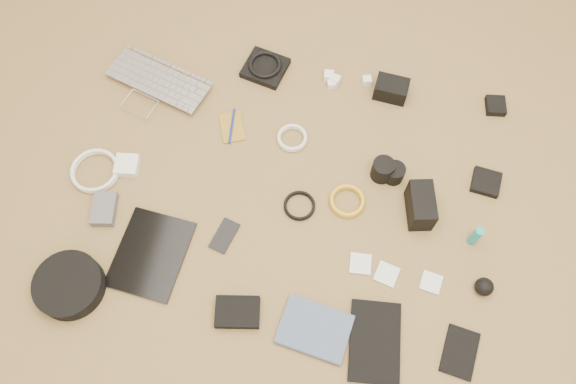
% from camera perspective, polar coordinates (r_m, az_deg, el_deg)
% --- Properties ---
extents(laptop, '(0.43, 0.36, 0.03)m').
position_cam_1_polar(laptop, '(2.09, -13.75, 9.90)').
color(laptop, '#BBBBC0').
rests_on(laptop, ground).
extents(headphone_pouch, '(0.17, 0.17, 0.03)m').
position_cam_1_polar(headphone_pouch, '(2.10, -2.33, 12.48)').
color(headphone_pouch, black).
rests_on(headphone_pouch, ground).
extents(headphones, '(0.15, 0.15, 0.02)m').
position_cam_1_polar(headphones, '(2.08, -2.35, 12.82)').
color(headphones, black).
rests_on(headphones, headphone_pouch).
extents(charger_a, '(0.04, 0.04, 0.03)m').
position_cam_1_polar(charger_a, '(2.07, 4.80, 11.25)').
color(charger_a, white).
rests_on(charger_a, ground).
extents(charger_b, '(0.04, 0.04, 0.03)m').
position_cam_1_polar(charger_b, '(2.08, 4.16, 11.66)').
color(charger_b, white).
rests_on(charger_b, ground).
extents(charger_c, '(0.04, 0.04, 0.03)m').
position_cam_1_polar(charger_c, '(2.08, 8.01, 11.13)').
color(charger_c, white).
rests_on(charger_c, ground).
extents(charger_d, '(0.03, 0.03, 0.02)m').
position_cam_1_polar(charger_d, '(2.06, 4.42, 10.87)').
color(charger_d, white).
rests_on(charger_d, ground).
extents(dslr_camera, '(0.12, 0.09, 0.07)m').
position_cam_1_polar(dslr_camera, '(2.05, 10.44, 10.25)').
color(dslr_camera, black).
rests_on(dslr_camera, ground).
extents(lens_pouch, '(0.07, 0.08, 0.03)m').
position_cam_1_polar(lens_pouch, '(2.13, 20.34, 8.23)').
color(lens_pouch, black).
rests_on(lens_pouch, ground).
extents(notebook_olive, '(0.12, 0.14, 0.01)m').
position_cam_1_polar(notebook_olive, '(1.98, -5.71, 6.59)').
color(notebook_olive, olive).
rests_on(notebook_olive, ground).
extents(pen_blue, '(0.02, 0.14, 0.01)m').
position_cam_1_polar(pen_blue, '(1.97, -5.73, 6.70)').
color(pen_blue, '#122196').
rests_on(pen_blue, notebook_olive).
extents(cable_white_a, '(0.11, 0.11, 0.01)m').
position_cam_1_polar(cable_white_a, '(1.94, 0.43, 5.42)').
color(cable_white_a, white).
rests_on(cable_white_a, ground).
extents(lens_a, '(0.09, 0.09, 0.08)m').
position_cam_1_polar(lens_a, '(1.87, 9.57, 2.25)').
color(lens_a, black).
rests_on(lens_a, ground).
extents(lens_b, '(0.09, 0.09, 0.06)m').
position_cam_1_polar(lens_b, '(1.88, 10.74, 1.91)').
color(lens_b, black).
rests_on(lens_b, ground).
extents(card_reader, '(0.10, 0.10, 0.02)m').
position_cam_1_polar(card_reader, '(1.97, 19.47, 0.95)').
color(card_reader, black).
rests_on(card_reader, ground).
extents(power_brick, '(0.08, 0.08, 0.03)m').
position_cam_1_polar(power_brick, '(1.96, -16.04, 2.61)').
color(power_brick, white).
rests_on(power_brick, ground).
extents(cable_white_b, '(0.21, 0.21, 0.01)m').
position_cam_1_polar(cable_white_b, '(1.99, -18.95, 1.96)').
color(cable_white_b, white).
rests_on(cable_white_b, ground).
extents(cable_black, '(0.12, 0.12, 0.01)m').
position_cam_1_polar(cable_black, '(1.83, 1.17, -1.46)').
color(cable_black, black).
rests_on(cable_black, ground).
extents(cable_yellow, '(0.14, 0.14, 0.01)m').
position_cam_1_polar(cable_yellow, '(1.84, 6.00, -0.99)').
color(cable_yellow, gold).
rests_on(cable_yellow, ground).
extents(flash, '(0.10, 0.15, 0.10)m').
position_cam_1_polar(flash, '(1.83, 13.32, -1.34)').
color(flash, black).
rests_on(flash, ground).
extents(lens_cleaner, '(0.03, 0.03, 0.10)m').
position_cam_1_polar(lens_cleaner, '(1.84, 18.52, -4.27)').
color(lens_cleaner, teal).
rests_on(lens_cleaner, ground).
extents(battery_charger, '(0.09, 0.12, 0.03)m').
position_cam_1_polar(battery_charger, '(1.91, -18.17, -1.65)').
color(battery_charger, '#515155').
rests_on(battery_charger, ground).
extents(tablet, '(0.23, 0.29, 0.01)m').
position_cam_1_polar(tablet, '(1.82, -13.76, -6.14)').
color(tablet, black).
rests_on(tablet, ground).
extents(phone, '(0.08, 0.12, 0.01)m').
position_cam_1_polar(phone, '(1.80, -6.47, -4.43)').
color(phone, black).
rests_on(phone, ground).
extents(filter_case_left, '(0.07, 0.07, 0.01)m').
position_cam_1_polar(filter_case_left, '(1.78, 7.37, -7.25)').
color(filter_case_left, silver).
rests_on(filter_case_left, ground).
extents(filter_case_mid, '(0.08, 0.08, 0.01)m').
position_cam_1_polar(filter_case_mid, '(1.78, 9.99, -8.23)').
color(filter_case_mid, silver).
rests_on(filter_case_mid, ground).
extents(filter_case_right, '(0.07, 0.07, 0.01)m').
position_cam_1_polar(filter_case_right, '(1.80, 14.33, -8.90)').
color(filter_case_right, silver).
rests_on(filter_case_right, ground).
extents(air_blower, '(0.06, 0.06, 0.06)m').
position_cam_1_polar(air_blower, '(1.82, 19.30, -9.07)').
color(air_blower, black).
rests_on(air_blower, ground).
extents(headphone_case, '(0.25, 0.25, 0.06)m').
position_cam_1_polar(headphone_case, '(1.84, -21.34, -8.81)').
color(headphone_case, black).
rests_on(headphone_case, ground).
extents(drive_case, '(0.15, 0.11, 0.03)m').
position_cam_1_polar(drive_case, '(1.72, -5.15, -12.06)').
color(drive_case, black).
rests_on(drive_case, ground).
extents(paperback, '(0.22, 0.18, 0.02)m').
position_cam_1_polar(paperback, '(1.70, 1.87, -16.17)').
color(paperback, '#445373').
rests_on(paperback, ground).
extents(notebook_black_a, '(0.17, 0.25, 0.02)m').
position_cam_1_polar(notebook_black_a, '(1.72, 8.82, -14.78)').
color(notebook_black_a, black).
rests_on(notebook_black_a, ground).
extents(notebook_black_b, '(0.11, 0.16, 0.01)m').
position_cam_1_polar(notebook_black_b, '(1.77, 17.05, -15.29)').
color(notebook_black_b, black).
rests_on(notebook_black_b, ground).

